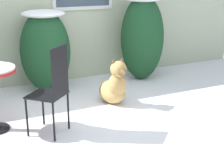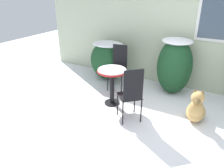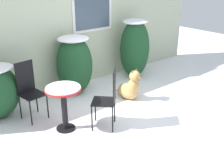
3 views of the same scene
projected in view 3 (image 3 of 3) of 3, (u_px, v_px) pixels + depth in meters
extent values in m
plane|color=white|center=(133.00, 121.00, 5.14)|extent=(16.00, 16.00, 0.00)
cube|color=#B2BC9E|center=(66.00, 31.00, 6.21)|extent=(8.00, 0.06, 2.63)
ellipsoid|color=#194223|center=(75.00, 65.00, 6.07)|extent=(0.79, 0.75, 1.30)
ellipsoid|color=white|center=(73.00, 39.00, 5.84)|extent=(0.67, 0.64, 0.12)
ellipsoid|color=#194223|center=(135.00, 49.00, 6.97)|extent=(0.78, 0.66, 1.48)
ellipsoid|color=white|center=(136.00, 21.00, 6.71)|extent=(0.66, 0.56, 0.12)
cylinder|color=black|center=(66.00, 128.00, 4.90)|extent=(0.33, 0.33, 0.03)
cylinder|color=black|center=(65.00, 109.00, 4.76)|extent=(0.10, 0.10, 0.71)
cylinder|color=red|center=(63.00, 89.00, 4.62)|extent=(0.60, 0.60, 0.03)
cylinder|color=white|center=(63.00, 88.00, 4.61)|extent=(0.58, 0.58, 0.02)
cube|color=black|center=(32.00, 95.00, 5.06)|extent=(0.44, 0.44, 0.02)
cube|color=black|center=(25.00, 77.00, 5.07)|extent=(0.36, 0.06, 0.58)
cylinder|color=black|center=(31.00, 113.00, 4.93)|extent=(0.02, 0.02, 0.47)
cylinder|color=black|center=(48.00, 107.00, 5.17)|extent=(0.02, 0.02, 0.47)
cylinder|color=black|center=(20.00, 107.00, 5.15)|extent=(0.02, 0.02, 0.47)
cylinder|color=black|center=(37.00, 101.00, 5.39)|extent=(0.02, 0.02, 0.47)
cube|color=black|center=(103.00, 102.00, 4.81)|extent=(0.55, 0.55, 0.02)
cube|color=black|center=(114.00, 86.00, 4.67)|extent=(0.27, 0.26, 0.58)
cylinder|color=black|center=(95.00, 109.00, 5.08)|extent=(0.02, 0.02, 0.47)
cylinder|color=black|center=(92.00, 119.00, 4.76)|extent=(0.02, 0.02, 0.47)
cylinder|color=black|center=(115.00, 110.00, 5.05)|extent=(0.02, 0.02, 0.47)
cylinder|color=black|center=(113.00, 120.00, 4.72)|extent=(0.02, 0.02, 0.47)
ellipsoid|color=tan|center=(128.00, 91.00, 6.01)|extent=(0.37, 0.53, 0.33)
ellipsoid|color=tan|center=(133.00, 87.00, 5.85)|extent=(0.28, 0.25, 0.36)
sphere|color=tan|center=(135.00, 76.00, 5.73)|extent=(0.23, 0.23, 0.23)
cone|color=brown|center=(140.00, 79.00, 5.63)|extent=(0.13, 0.09, 0.13)
ellipsoid|color=brown|center=(132.00, 73.00, 5.67)|extent=(0.05, 0.04, 0.10)
ellipsoid|color=brown|center=(137.00, 71.00, 5.75)|extent=(0.05, 0.04, 0.10)
ellipsoid|color=tan|center=(120.00, 91.00, 6.20)|extent=(0.08, 0.24, 0.06)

